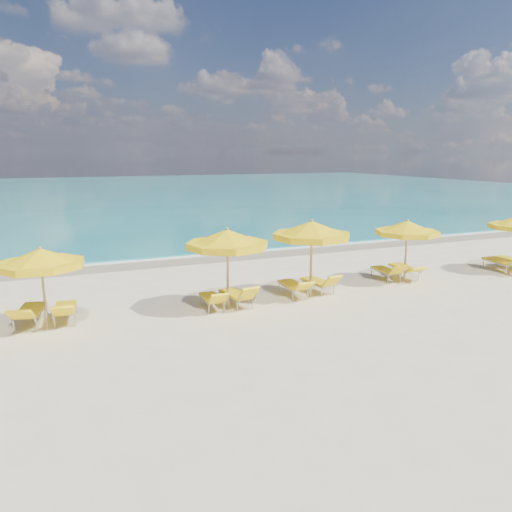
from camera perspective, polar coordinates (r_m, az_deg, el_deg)
name	(u,v)px	position (r m, az deg, el deg)	size (l,w,h in m)	color
ground_plane	(274,300)	(16.39, 2.04, -5.10)	(120.00, 120.00, 0.00)	beige
ocean	(106,193)	(62.76, -16.80, 6.92)	(120.00, 80.00, 0.30)	#157878
wet_sand_band	(207,257)	(23.11, -5.68, -0.17)	(120.00, 2.60, 0.01)	tan
foam_line	(202,254)	(23.86, -6.24, 0.20)	(120.00, 1.20, 0.03)	white
whitecap_near	(61,235)	(31.59, -21.43, 2.29)	(14.00, 0.36, 0.05)	white
whitecap_far	(240,211)	(41.20, -1.87, 5.13)	(18.00, 0.30, 0.05)	white
umbrella_2	(41,259)	(14.41, -23.38, -0.31)	(2.79, 2.79, 2.32)	tan
umbrella_3	(227,240)	(15.03, -3.31, 1.88)	(2.86, 2.86, 2.56)	tan
umbrella_4	(312,231)	(16.41, 6.39, 2.88)	(3.13, 3.13, 2.63)	tan
umbrella_5	(407,229)	(19.12, 16.90, 3.02)	(2.39, 2.39, 2.36)	tan
lounger_2_left	(30,317)	(15.43, -24.39, -6.34)	(1.03, 2.05, 0.81)	#A5A8AD
lounger_2_right	(66,314)	(15.38, -20.94, -6.18)	(0.75, 1.83, 0.77)	#A5A8AD
lounger_3_left	(212,302)	(15.56, -5.05, -5.30)	(0.60, 1.61, 0.73)	#A5A8AD
lounger_3_right	(237,299)	(15.76, -2.22, -4.96)	(0.80, 1.77, 0.86)	#A5A8AD
lounger_4_left	(293,290)	(16.88, 4.30, -3.86)	(0.66, 1.81, 0.75)	#A5A8AD
lounger_4_right	(318,286)	(17.45, 7.13, -3.41)	(0.77, 1.74, 0.80)	#A5A8AD
lounger_5_left	(386,274)	(19.61, 14.66, -2.01)	(0.70, 1.73, 0.80)	#A5A8AD
lounger_5_right	(404,272)	(20.10, 16.59, -1.76)	(0.93, 2.01, 0.69)	#A5A8AD
lounger_6_left	(501,265)	(22.67, 26.22, -0.97)	(0.85, 2.05, 0.74)	#A5A8AD
lounger_6_right	(512,263)	(23.45, 27.18, -0.70)	(0.61, 1.72, 0.83)	#A5A8AD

